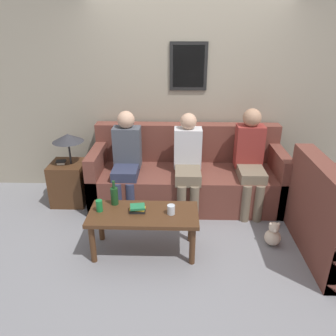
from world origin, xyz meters
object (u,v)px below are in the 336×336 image
drinking_glass (171,210)px  person_left (126,157)px  teddy_bear (273,235)px  person_right (250,157)px  wine_bottle (114,195)px  coffee_table (144,219)px  person_middle (188,160)px  couch_main (187,177)px

drinking_glass → person_left: 1.13m
teddy_bear → person_right: bearing=99.6°
wine_bottle → person_right: (1.55, 0.80, 0.14)m
coffee_table → teddy_bear: coffee_table is taller
person_left → teddy_bear: (1.67, -0.80, -0.56)m
person_left → person_middle: person_left is taller
drinking_glass → person_middle: size_ratio=0.08×
person_middle → coffee_table: bearing=-117.0°
wine_bottle → person_left: bearing=88.7°
couch_main → drinking_glass: couch_main is taller
wine_bottle → coffee_table: bearing=-27.5°
couch_main → person_left: 0.85m
wine_bottle → person_right: size_ratio=0.21×
person_right → couch_main: bearing=169.0°
person_left → wine_bottle: bearing=-91.3°
drinking_glass → teddy_bear: drinking_glass is taller
couch_main → coffee_table: bearing=-112.7°
coffee_table → wine_bottle: 0.39m
person_left → teddy_bear: 1.93m
couch_main → teddy_bear: bearing=-46.8°
coffee_table → person_middle: (0.47, 0.91, 0.27)m
wine_bottle → drinking_glass: 0.62m
drinking_glass → person_right: (0.96, 0.97, 0.19)m
couch_main → coffee_table: 1.21m
coffee_table → drinking_glass: size_ratio=11.48×
coffee_table → drinking_glass: drinking_glass is taller
wine_bottle → teddy_bear: bearing=-0.7°
coffee_table → couch_main: bearing=67.3°
couch_main → teddy_bear: size_ratio=8.88×
drinking_glass → person_middle: (0.19, 0.93, 0.16)m
wine_bottle → person_left: size_ratio=0.22×
couch_main → coffee_table: size_ratio=2.22×
person_left → person_right: person_right is taller
drinking_glass → teddy_bear: bearing=8.1°
person_left → person_middle: (0.76, -0.03, -0.02)m
person_right → drinking_glass: bearing=-134.5°
teddy_bear → person_middle: bearing=139.6°
person_middle → couch_main: bearing=90.6°
coffee_table → person_middle: bearing=63.0°
drinking_glass → person_left: size_ratio=0.08×
coffee_table → person_right: person_right is taller
coffee_table → teddy_bear: 1.41m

